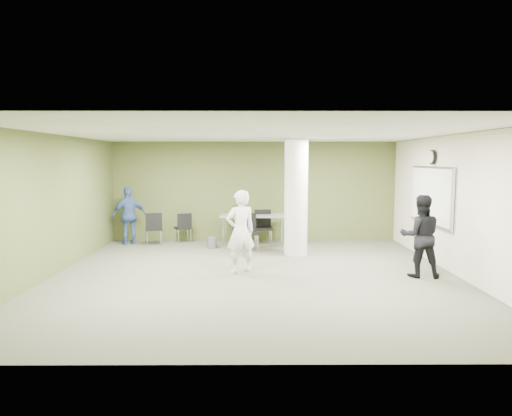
{
  "coord_description": "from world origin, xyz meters",
  "views": [
    {
      "loc": [
        -0.02,
        -8.9,
        2.28
      ],
      "look_at": [
        0.03,
        1.0,
        1.24
      ],
      "focal_mm": 32.0,
      "sensor_mm": 36.0,
      "label": 1
    }
  ],
  "objects_px": {
    "folding_table": "(252,216)",
    "man_blue": "(129,216)",
    "woman_white": "(240,232)",
    "man_black": "(420,236)",
    "chair_back_left": "(154,226)"
  },
  "relations": [
    {
      "from": "folding_table",
      "to": "man_black",
      "type": "distance_m",
      "value": 4.76
    },
    {
      "from": "chair_back_left",
      "to": "woman_white",
      "type": "distance_m",
      "value": 3.83
    },
    {
      "from": "woman_white",
      "to": "man_black",
      "type": "distance_m",
      "value": 3.54
    },
    {
      "from": "man_black",
      "to": "man_blue",
      "type": "relative_size",
      "value": 1.03
    },
    {
      "from": "folding_table",
      "to": "chair_back_left",
      "type": "xyz_separation_m",
      "value": [
        -2.64,
        -0.12,
        -0.25
      ]
    },
    {
      "from": "man_blue",
      "to": "chair_back_left",
      "type": "bearing_deg",
      "value": 134.95
    },
    {
      "from": "folding_table",
      "to": "man_blue",
      "type": "bearing_deg",
      "value": -179.43
    },
    {
      "from": "man_black",
      "to": "folding_table",
      "type": "bearing_deg",
      "value": -38.38
    },
    {
      "from": "chair_back_left",
      "to": "man_blue",
      "type": "bearing_deg",
      "value": -30.63
    },
    {
      "from": "woman_white",
      "to": "man_black",
      "type": "xyz_separation_m",
      "value": [
        3.53,
        -0.35,
        -0.04
      ]
    },
    {
      "from": "man_black",
      "to": "man_blue",
      "type": "xyz_separation_m",
      "value": [
        -6.64,
        3.53,
        -0.02
      ]
    },
    {
      "from": "chair_back_left",
      "to": "man_blue",
      "type": "relative_size",
      "value": 0.57
    },
    {
      "from": "folding_table",
      "to": "man_black",
      "type": "relative_size",
      "value": 1.08
    },
    {
      "from": "woman_white",
      "to": "man_blue",
      "type": "height_order",
      "value": "woman_white"
    },
    {
      "from": "man_black",
      "to": "man_blue",
      "type": "distance_m",
      "value": 7.52
    }
  ]
}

